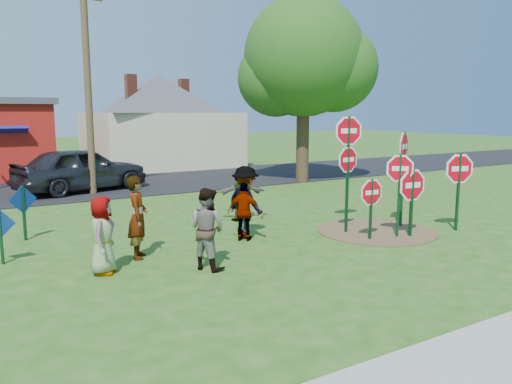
# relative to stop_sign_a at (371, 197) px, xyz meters

# --- Properties ---
(ground) EXTENTS (120.00, 120.00, 0.00)m
(ground) POSITION_rel_stop_sign_a_xyz_m (-3.71, 1.58, -1.12)
(ground) COLOR #285317
(ground) RESTS_ON ground
(sidewalk) EXTENTS (22.00, 1.80, 0.08)m
(sidewalk) POSITION_rel_stop_sign_a_xyz_m (-3.71, -5.62, -1.08)
(sidewalk) COLOR #9E9E99
(sidewalk) RESTS_ON ground
(road) EXTENTS (120.00, 7.50, 0.04)m
(road) POSITION_rel_stop_sign_a_xyz_m (-3.71, 13.08, -1.10)
(road) COLOR black
(road) RESTS_ON ground
(dirt_patch) EXTENTS (3.20, 3.20, 0.03)m
(dirt_patch) POSITION_rel_stop_sign_a_xyz_m (0.79, 0.58, -1.11)
(dirt_patch) COLOR brown
(dirt_patch) RESTS_ON ground
(cream_house) EXTENTS (9.40, 9.40, 6.50)m
(cream_house) POSITION_rel_stop_sign_a_xyz_m (1.79, 19.58, 1.80)
(cream_house) COLOR beige
(cream_house) RESTS_ON ground
(stop_sign_a) EXTENTS (0.93, 0.07, 1.69)m
(stop_sign_a) POSITION_rel_stop_sign_a_xyz_m (0.00, 0.00, 0.00)
(stop_sign_a) COLOR #113E1F
(stop_sign_a) RESTS_ON ground
(stop_sign_b) EXTENTS (1.10, 0.28, 3.27)m
(stop_sign_b) POSITION_rel_stop_sign_a_xyz_m (0.62, 1.61, 1.27)
(stop_sign_b) COLOR #113E1F
(stop_sign_b) RESTS_ON ground
(stop_sign_c) EXTENTS (0.83, 0.53, 2.29)m
(stop_sign_c) POSITION_rel_stop_sign_a_xyz_m (0.79, -0.17, 0.47)
(stop_sign_c) COLOR #113E1F
(stop_sign_c) RESTS_ON ground
(stop_sign_d) EXTENTS (0.98, 0.54, 2.83)m
(stop_sign_d) POSITION_rel_stop_sign_a_xyz_m (1.82, 0.66, 0.92)
(stop_sign_d) COLOR #113E1F
(stop_sign_d) RESTS_ON ground
(stop_sign_e) EXTENTS (1.14, 0.10, 1.94)m
(stop_sign_e) POSITION_rel_stop_sign_a_xyz_m (1.12, -0.31, 0.14)
(stop_sign_e) COLOR #113E1F
(stop_sign_e) RESTS_ON ground
(stop_sign_f) EXTENTS (1.04, 0.41, 2.26)m
(stop_sign_f) POSITION_rel_stop_sign_a_xyz_m (2.77, -0.46, 0.45)
(stop_sign_f) COLOR #113E1F
(stop_sign_f) RESTS_ON ground
(stop_sign_g) EXTENTS (0.94, 0.11, 2.46)m
(stop_sign_g) POSITION_rel_stop_sign_a_xyz_m (-0.03, 0.88, 0.60)
(stop_sign_g) COLOR #113E1F
(stop_sign_g) RESTS_ON ground
(blue_diamond_c) EXTENTS (0.60, 0.24, 1.21)m
(blue_diamond_c) POSITION_rel_stop_sign_a_xyz_m (-8.19, 2.56, -0.38)
(blue_diamond_c) COLOR #113E1F
(blue_diamond_c) RESTS_ON ground
(blue_diamond_d) EXTENTS (0.68, 0.27, 1.41)m
(blue_diamond_d) POSITION_rel_stop_sign_a_xyz_m (-7.51, 4.53, -0.25)
(blue_diamond_d) COLOR #113E1F
(blue_diamond_d) RESTS_ON ground
(person_a) EXTENTS (0.81, 0.92, 1.58)m
(person_a) POSITION_rel_stop_sign_a_xyz_m (-6.50, 0.80, -0.33)
(person_a) COLOR #384F82
(person_a) RESTS_ON ground
(person_b) EXTENTS (0.68, 0.80, 1.85)m
(person_b) POSITION_rel_stop_sign_a_xyz_m (-5.54, 1.52, -0.20)
(person_b) COLOR #20726B
(person_b) RESTS_ON ground
(person_c) EXTENTS (0.95, 1.03, 1.70)m
(person_c) POSITION_rel_stop_sign_a_xyz_m (-4.57, 0.02, -0.27)
(person_c) COLOR #9C5A45
(person_c) RESTS_ON ground
(person_d) EXTENTS (0.92, 1.32, 1.86)m
(person_d) POSITION_rel_stop_sign_a_xyz_m (-2.59, 1.86, -0.19)
(person_d) COLOR #35353A
(person_d) RESTS_ON ground
(person_e) EXTENTS (0.89, 0.85, 1.48)m
(person_e) POSITION_rel_stop_sign_a_xyz_m (-2.76, 1.61, -0.38)
(person_e) COLOR #422954
(person_e) RESTS_ON ground
(person_f) EXTENTS (1.57, 0.87, 1.61)m
(person_f) POSITION_rel_stop_sign_a_xyz_m (-1.65, 3.72, -0.32)
(person_f) COLOR #23512A
(person_f) RESTS_ON ground
(suv) EXTENTS (5.66, 3.45, 1.80)m
(suv) POSITION_rel_stop_sign_a_xyz_m (-4.51, 11.87, -0.18)
(suv) COLOR #2A292E
(suv) RESTS_ON road
(utility_pole) EXTENTS (2.06, 0.54, 8.52)m
(utility_pole) POSITION_rel_stop_sign_a_xyz_m (-4.28, 11.01, 3.36)
(utility_pole) COLOR #4C3823
(utility_pole) RESTS_ON ground
(leafy_tree) EXTENTS (5.92, 5.40, 8.41)m
(leafy_tree) POSITION_rel_stop_sign_a_xyz_m (5.04, 9.53, 4.29)
(leafy_tree) COLOR #382819
(leafy_tree) RESTS_ON ground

